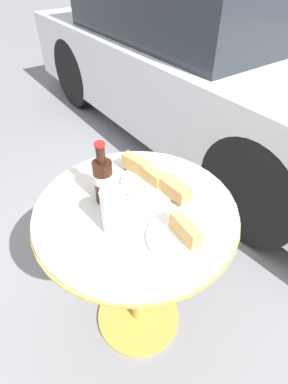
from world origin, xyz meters
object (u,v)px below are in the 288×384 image
(bistro_table, at_px, (137,241))
(lunch_plate_far, at_px, (185,235))
(lunch_plate_near, at_px, (154,179))
(parked_car, at_px, (208,57))
(cola_bottle_left, at_px, (103,179))
(drinking_glass, at_px, (114,213))

(bistro_table, xyz_separation_m, lunch_plate_far, (0.20, 0.04, 0.20))
(lunch_plate_near, relative_size, parked_car, 0.08)
(lunch_plate_far, relative_size, parked_car, 0.06)
(cola_bottle_left, bearing_deg, lunch_plate_far, 19.61)
(cola_bottle_left, bearing_deg, parked_car, 125.35)
(bistro_table, height_order, lunch_plate_near, lunch_plate_near)
(parked_car, bearing_deg, cola_bottle_left, -54.65)
(bistro_table, height_order, lunch_plate_far, lunch_plate_far)
(lunch_plate_far, xyz_separation_m, parked_car, (-1.53, 1.63, -0.13))
(bistro_table, relative_size, drinking_glass, 4.92)
(drinking_glass, distance_m, lunch_plate_near, 0.26)
(lunch_plate_far, height_order, parked_car, parked_car)
(lunch_plate_near, height_order, lunch_plate_far, same)
(lunch_plate_near, relative_size, lunch_plate_far, 1.34)
(drinking_glass, relative_size, lunch_plate_near, 0.49)
(drinking_glass, height_order, parked_car, parked_car)
(drinking_glass, height_order, lunch_plate_far, drinking_glass)
(lunch_plate_near, xyz_separation_m, parked_car, (-1.26, 1.55, -0.14))
(parked_car, bearing_deg, drinking_glass, -52.41)
(lunch_plate_far, distance_m, parked_car, 2.24)
(lunch_plate_near, bearing_deg, parked_car, 129.18)
(bistro_table, relative_size, lunch_plate_far, 3.23)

